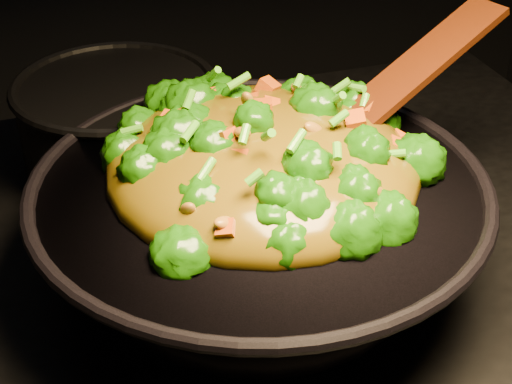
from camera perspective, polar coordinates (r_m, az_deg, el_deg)
name	(u,v)px	position (r m, az deg, el deg)	size (l,w,h in m)	color
wok	(259,236)	(0.83, 0.22, -3.19)	(0.46, 0.46, 0.13)	black
stir_fry	(263,125)	(0.78, 0.50, 4.86)	(0.32, 0.32, 0.11)	#1A5906
spatula	(389,91)	(0.86, 9.63, 7.23)	(0.33, 0.05, 0.01)	#3E1507
back_pot	(119,130)	(1.02, -9.93, 4.44)	(0.24, 0.24, 0.14)	black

